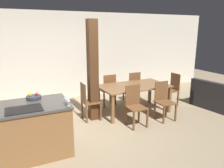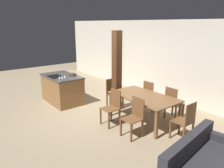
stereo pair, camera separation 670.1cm
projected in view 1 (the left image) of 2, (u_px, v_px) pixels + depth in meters
ground_plane at (91, 131)px, 4.78m from camera, size 16.00×16.00×0.00m
wall_back at (61, 56)px, 6.76m from camera, size 11.20×0.08×2.70m
kitchen_island at (26, 130)px, 3.77m from camera, size 1.50×0.91×0.93m
fruit_bowl at (34, 97)px, 3.99m from camera, size 0.27×0.27×0.11m
wine_glass_near at (68, 99)px, 3.57m from camera, size 0.07×0.07×0.16m
wine_glass_middle at (67, 98)px, 3.64m from camera, size 0.07×0.07×0.16m
wine_glass_far at (66, 97)px, 3.72m from camera, size 0.07×0.07×0.16m
dining_table at (134, 89)px, 5.75m from camera, size 1.81×1.03×0.73m
dining_chair_near_left at (135, 105)px, 4.97m from camera, size 0.40×0.40×0.93m
dining_chair_near_right at (164, 100)px, 5.31m from camera, size 0.40×0.40×0.93m
dining_chair_far_left at (108, 89)px, 6.27m from camera, size 0.40×0.40×0.93m
dining_chair_far_right at (133, 86)px, 6.61m from camera, size 0.40×0.40×0.93m
dining_chair_head_end at (88, 101)px, 5.26m from camera, size 0.40×0.40×0.93m
dining_chair_foot_end at (172, 89)px, 6.33m from camera, size 0.40×0.40×0.93m
timber_post at (93, 71)px, 5.16m from camera, size 0.22×0.22×2.39m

